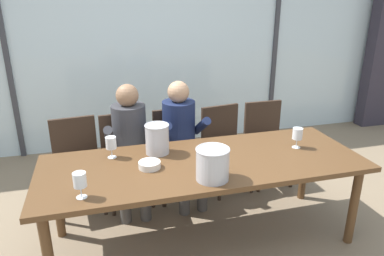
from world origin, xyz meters
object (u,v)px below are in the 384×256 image
(dining_table, at_px, (204,169))
(wine_glass_by_left_taster, at_px, (297,135))
(person_navy_polo, at_px, (181,134))
(tasting_bowl, at_px, (150,165))
(chair_near_curtain, at_px, (77,157))
(ice_bucket_secondary, at_px, (213,163))
(chair_right_of_center, at_px, (224,141))
(wine_glass_near_bucket, at_px, (111,144))
(chair_center, at_px, (176,146))
(ice_bucket_primary, at_px, (157,138))
(chair_near_window_right, at_px, (266,136))
(person_charcoal_jacket, at_px, (130,139))
(wine_glass_center_pour, at_px, (80,181))
(chair_left_of_center, at_px, (125,152))

(dining_table, relative_size, wine_glass_by_left_taster, 14.42)
(person_navy_polo, xyz_separation_m, tasting_bowl, (-0.43, -0.74, 0.08))
(chair_near_curtain, distance_m, ice_bucket_secondary, 1.53)
(chair_right_of_center, height_order, wine_glass_near_bucket, wine_glass_near_bucket)
(chair_center, xyz_separation_m, ice_bucket_primary, (-0.29, -0.60, 0.35))
(chair_near_window_right, height_order, ice_bucket_primary, ice_bucket_primary)
(dining_table, bearing_deg, ice_bucket_secondary, -95.89)
(chair_near_curtain, xyz_separation_m, person_charcoal_jacket, (0.50, -0.11, 0.17))
(person_navy_polo, relative_size, wine_glass_center_pour, 6.78)
(chair_left_of_center, xyz_separation_m, chair_right_of_center, (1.03, -0.00, 0.00))
(chair_right_of_center, bearing_deg, tasting_bowl, -145.16)
(chair_center, bearing_deg, wine_glass_center_pour, -127.25)
(dining_table, xyz_separation_m, tasting_bowl, (-0.43, -0.01, 0.09))
(chair_center, bearing_deg, ice_bucket_primary, -115.62)
(ice_bucket_secondary, bearing_deg, person_charcoal_jacket, 114.20)
(chair_left_of_center, xyz_separation_m, tasting_bowl, (0.12, -0.86, 0.25))
(chair_right_of_center, relative_size, wine_glass_center_pour, 4.94)
(chair_left_of_center, distance_m, tasting_bowl, 0.90)
(dining_table, height_order, chair_near_window_right, chair_near_window_right)
(chair_left_of_center, distance_m, chair_center, 0.51)
(chair_near_curtain, bearing_deg, person_navy_polo, -12.81)
(chair_near_window_right, bearing_deg, wine_glass_center_pour, -148.05)
(chair_near_curtain, distance_m, chair_left_of_center, 0.45)
(chair_near_curtain, relative_size, wine_glass_near_bucket, 4.94)
(chair_right_of_center, xyz_separation_m, wine_glass_by_left_taster, (0.35, -0.80, 0.34))
(chair_left_of_center, xyz_separation_m, chair_center, (0.51, 0.00, 0.00))
(person_charcoal_jacket, relative_size, wine_glass_center_pour, 6.78)
(chair_near_curtain, bearing_deg, person_charcoal_jacket, -18.88)
(tasting_bowl, distance_m, wine_glass_center_pour, 0.58)
(ice_bucket_secondary, bearing_deg, person_navy_polo, 88.30)
(tasting_bowl, bearing_deg, ice_bucket_primary, 67.33)
(dining_table, bearing_deg, wine_glass_center_pour, -161.25)
(person_charcoal_jacket, bearing_deg, wine_glass_by_left_taster, -24.08)
(dining_table, distance_m, wine_glass_by_left_taster, 0.85)
(person_navy_polo, relative_size, ice_bucket_secondary, 4.94)
(chair_center, bearing_deg, tasting_bowl, -114.83)
(chair_right_of_center, bearing_deg, chair_near_window_right, -5.27)
(chair_center, height_order, chair_right_of_center, same)
(chair_right_of_center, distance_m, chair_near_window_right, 0.49)
(chair_left_of_center, relative_size, person_charcoal_jacket, 0.73)
(chair_near_curtain, relative_size, tasting_bowl, 5.21)
(wine_glass_by_left_taster, bearing_deg, chair_left_of_center, 149.63)
(chair_near_window_right, relative_size, person_navy_polo, 0.73)
(dining_table, relative_size, person_charcoal_jacket, 2.13)
(person_navy_polo, height_order, tasting_bowl, person_navy_polo)
(person_charcoal_jacket, bearing_deg, ice_bucket_primary, -66.88)
(chair_center, height_order, person_charcoal_jacket, person_charcoal_jacket)
(chair_right_of_center, height_order, ice_bucket_secondary, ice_bucket_secondary)
(dining_table, xyz_separation_m, ice_bucket_secondary, (-0.03, -0.30, 0.18))
(wine_glass_center_pour, bearing_deg, tasting_bowl, 32.10)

